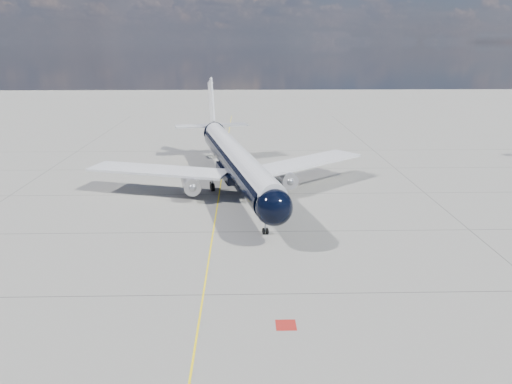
# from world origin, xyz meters

# --- Properties ---
(ground) EXTENTS (320.00, 320.00, 0.00)m
(ground) POSITION_xyz_m (0.00, 30.00, 0.00)
(ground) COLOR gray
(ground) RESTS_ON ground
(taxiway_centerline) EXTENTS (0.16, 160.00, 0.01)m
(taxiway_centerline) POSITION_xyz_m (0.00, 25.00, 0.00)
(taxiway_centerline) COLOR yellow
(taxiway_centerline) RESTS_ON ground
(red_marking) EXTENTS (1.60, 1.60, 0.01)m
(red_marking) POSITION_xyz_m (6.80, -10.00, 0.00)
(red_marking) COLOR maroon
(red_marking) RESTS_ON ground
(main_airliner) EXTENTS (41.72, 51.43, 14.97)m
(main_airliner) POSITION_xyz_m (2.23, 27.72, 4.64)
(main_airliner) COLOR black
(main_airliner) RESTS_ON ground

